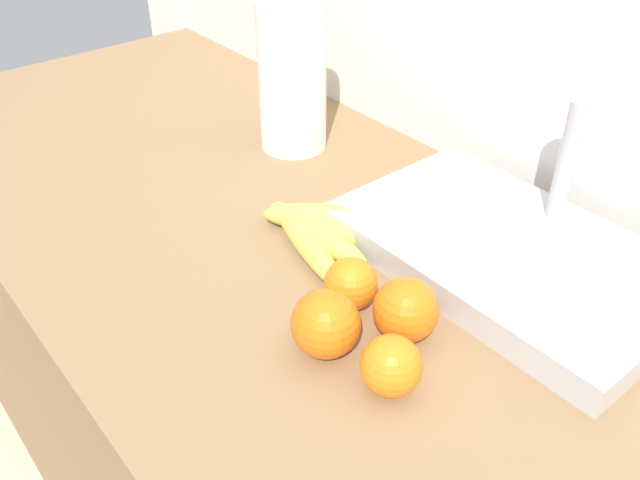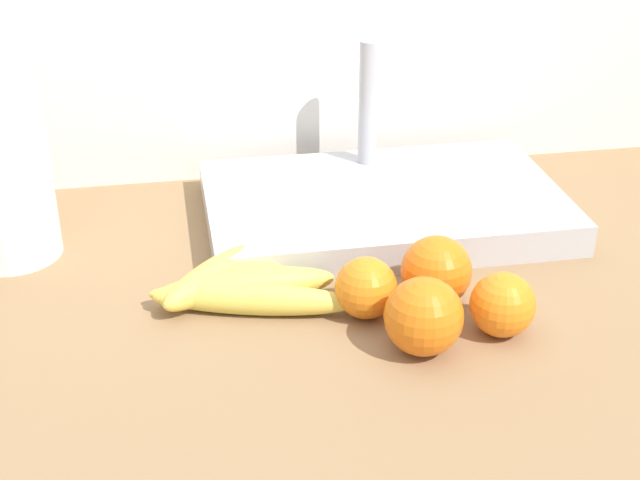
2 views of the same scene
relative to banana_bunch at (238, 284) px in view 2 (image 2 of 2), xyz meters
The scene contains 7 objects.
wall_back 0.42m from the banana_bunch, 84.12° to the left, with size 2.28×0.06×1.30m, color silver.
banana_bunch is the anchor object (origin of this frame).
orange_front 0.21m from the banana_bunch, 11.24° to the right, with size 0.07×0.07×0.07m, color orange.
orange_center 0.21m from the banana_bunch, 36.95° to the right, with size 0.08×0.08×0.08m, color orange.
orange_far_right 0.14m from the banana_bunch, 22.69° to the right, with size 0.06×0.06×0.06m, color orange.
orange_right 0.27m from the banana_bunch, 23.49° to the right, with size 0.07×0.07×0.07m, color orange.
sink_basin 0.25m from the banana_bunch, 38.70° to the left, with size 0.43×0.27×0.20m.
Camera 2 is at (-0.10, -0.81, 1.37)m, focal length 51.49 mm.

